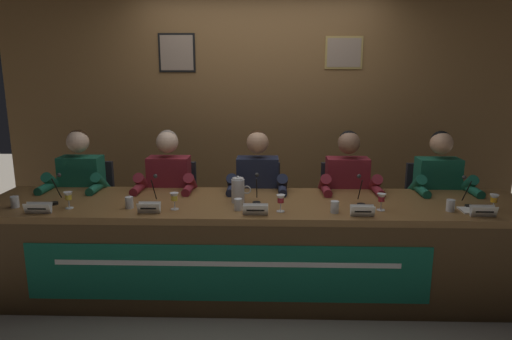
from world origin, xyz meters
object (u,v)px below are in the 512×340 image
object	(u,v)px
chair_far_right	(429,216)
water_cup_far_right	(450,206)
panelist_right	(348,192)
nameplate_far_left	(38,208)
panelist_far_right	(440,192)
microphone_far_right	(467,197)
chair_left	(174,214)
juice_glass_left	(174,198)
microphone_far_left	(56,194)
water_cup_far_left	(15,203)
nameplate_far_right	(484,211)
nameplate_left	(149,208)
water_pitcher_central	(238,190)
panelist_far_left	(79,190)
conference_table	(255,234)
water_cup_right	(335,208)
microphone_center	(257,193)
water_cup_left	(129,203)
chair_right	(343,215)
document_stack_far_right	(475,210)
nameplate_center	(255,210)
chair_center	(258,215)
microphone_right	(360,195)
juice_glass_far_right	(494,200)
juice_glass_center	(281,200)
nameplate_right	(362,211)
panelist_left	(168,190)
juice_glass_far_left	(68,197)
chair_far_left	(90,213)
panelist_center	(257,191)
microphone_left	(153,195)

from	to	relation	value
chair_far_right	water_cup_far_right	world-z (taller)	chair_far_right
panelist_right	chair_far_right	distance (m)	0.85
nameplate_far_left	panelist_far_right	size ratio (longest dim) A/B	0.15
microphone_far_right	chair_left	bearing A→B (deg)	163.64
nameplate_far_left	juice_glass_left	size ratio (longest dim) A/B	1.50
microphone_far_left	panelist_right	distance (m)	2.35
water_cup_far_left	nameplate_far_right	xyz separation A→B (m)	(3.35, -0.12, 0.00)
nameplate_left	nameplate_far_right	xyz separation A→B (m)	(2.33, -0.01, 0.00)
chair_left	water_pitcher_central	size ratio (longest dim) A/B	4.32
panelist_far_left	nameplate_far_left	distance (m)	0.76
conference_table	water_cup_right	xyz separation A→B (m)	(0.57, -0.14, 0.26)
microphone_far_left	microphone_center	world-z (taller)	same
water_cup_left	nameplate_far_right	distance (m)	2.51
chair_left	water_cup_left	bearing A→B (deg)	-100.24
chair_right	document_stack_far_right	distance (m)	1.19
juice_glass_left	microphone_far_left	bearing A→B (deg)	171.78
nameplate_left	nameplate_center	distance (m)	0.76
conference_table	document_stack_far_right	bearing A→B (deg)	-2.78
juice_glass_left	water_cup_right	distance (m)	1.15
nameplate_far_left	chair_center	size ratio (longest dim) A/B	0.21
water_cup_left	microphone_right	size ratio (longest dim) A/B	0.39
juice_glass_left	juice_glass_far_right	world-z (taller)	same
juice_glass_center	panelist_right	distance (m)	0.90
chair_right	nameplate_right	distance (m)	1.02
panelist_left	nameplate_far_right	bearing A→B (deg)	-17.50
panelist_far_left	microphone_far_left	bearing A→B (deg)	-85.83
nameplate_left	nameplate_right	world-z (taller)	same
chair_right	water_pitcher_central	size ratio (longest dim) A/B	4.32
water_cup_right	water_pitcher_central	xyz separation A→B (m)	(-0.70, 0.24, 0.06)
juice_glass_far_left	juice_glass_far_right	distance (m)	3.07
panelist_far_left	nameplate_center	xyz separation A→B (m)	(1.56, -0.75, 0.07)
water_cup_left	juice_glass_far_right	bearing A→B (deg)	0.03
chair_far_left	water_cup_far_right	distance (m)	3.09
nameplate_far_left	nameplate_center	xyz separation A→B (m)	(1.53, 0.01, 0.00)
chair_far_right	chair_right	bearing A→B (deg)	180.00
chair_center	microphone_center	bearing A→B (deg)	-89.50
water_cup_far_left	nameplate_center	xyz separation A→B (m)	(1.78, -0.13, 0.00)
water_cup_right	panelist_far_right	size ratio (longest dim) A/B	0.07
chair_center	juice_glass_far_right	size ratio (longest dim) A/B	7.31
water_cup_far_left	microphone_far_left	world-z (taller)	microphone_far_left
chair_right	water_cup_right	size ratio (longest dim) A/B	10.67
nameplate_left	panelist_center	distance (m)	1.05
juice_glass_far_right	water_cup_far_right	world-z (taller)	juice_glass_far_right
chair_right	panelist_far_right	distance (m)	0.85
conference_table	microphone_right	size ratio (longest dim) A/B	19.37
water_cup_far_right	water_pitcher_central	distance (m)	1.55
panelist_far_right	document_stack_far_right	distance (m)	0.62
water_cup_left	microphone_left	bearing A→B (deg)	31.68
microphone_center	juice_glass_left	bearing A→B (deg)	-162.80
nameplate_far_left	juice_glass_far_left	xyz separation A→B (m)	(0.16, 0.13, 0.05)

